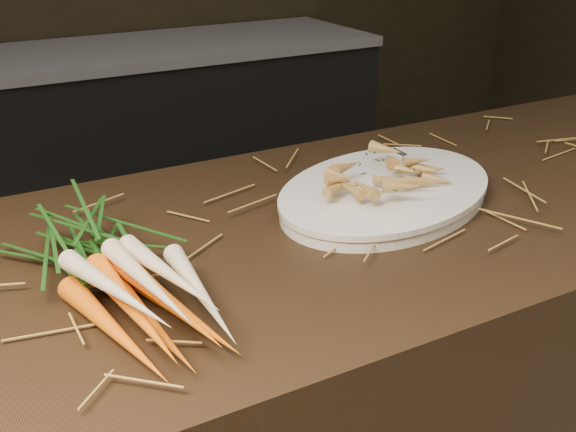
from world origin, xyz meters
name	(u,v)px	position (x,y,z in m)	size (l,w,h in m)	color
main_counter	(351,431)	(0.00, 0.30, 0.45)	(2.40, 0.70, 0.90)	black
back_counter	(156,146)	(0.30, 2.18, 0.42)	(1.82, 0.62, 0.84)	black
straw_bedding	(361,206)	(0.00, 0.30, 0.91)	(1.40, 0.60, 0.02)	#A88637
root_veg_bunch	(107,260)	(-0.43, 0.25, 0.94)	(0.19, 0.47, 0.09)	#E95114
serving_platter	(386,194)	(0.06, 0.32, 0.91)	(0.44, 0.30, 0.02)	white
roasted_veg_heap	(387,174)	(0.06, 0.32, 0.95)	(0.22, 0.16, 0.05)	#B78237
serving_fork	(440,163)	(0.21, 0.36, 0.93)	(0.01, 0.17, 0.00)	silver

